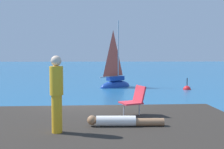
# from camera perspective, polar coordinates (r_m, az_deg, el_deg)

# --- Properties ---
(ground_plane) EXTENTS (160.00, 160.00, 0.00)m
(ground_plane) POSITION_cam_1_polar(r_m,az_deg,el_deg) (10.45, -4.73, -10.52)
(ground_plane) COLOR #236093
(shore_ledge) EXTENTS (6.94, 4.78, 1.01)m
(shore_ledge) POSITION_cam_1_polar(r_m,az_deg,el_deg) (7.05, -0.98, -13.61)
(shore_ledge) COLOR #2D2823
(shore_ledge) RESTS_ON ground
(boulder_seaward) EXTENTS (1.41, 1.52, 0.81)m
(boulder_seaward) POSITION_cam_1_polar(r_m,az_deg,el_deg) (9.71, 6.96, -11.71)
(boulder_seaward) COLOR #2C261F
(boulder_seaward) RESTS_ON ground
(boulder_inland) EXTENTS (2.02, 1.83, 1.16)m
(boulder_inland) POSITION_cam_1_polar(r_m,az_deg,el_deg) (9.84, -18.44, -11.68)
(boulder_inland) COLOR #302926
(boulder_inland) RESTS_ON ground
(sailboat_near) EXTENTS (2.96, 2.77, 5.77)m
(sailboat_near) POSITION_cam_1_polar(r_m,az_deg,el_deg) (22.42, 0.67, -1.72)
(sailboat_near) COLOR #193D99
(sailboat_near) RESTS_ON ground
(person_sunbather) EXTENTS (1.76, 0.25, 0.25)m
(person_sunbather) POSITION_cam_1_polar(r_m,az_deg,el_deg) (6.54, 1.97, -9.41)
(person_sunbather) COLOR white
(person_sunbather) RESTS_ON shore_ledge
(person_standing) EXTENTS (0.28, 0.28, 1.62)m
(person_standing) POSITION_cam_1_polar(r_m,az_deg,el_deg) (6.00, -11.15, -3.46)
(person_standing) COLOR gold
(person_standing) RESTS_ON shore_ledge
(beach_chair) EXTENTS (0.73, 0.67, 0.80)m
(beach_chair) POSITION_cam_1_polar(r_m,az_deg,el_deg) (7.59, 4.60, -4.98)
(beach_chair) COLOR #E03342
(beach_chair) RESTS_ON shore_ledge
(marker_buoy) EXTENTS (0.56, 0.56, 1.13)m
(marker_buoy) POSITION_cam_1_polar(r_m,az_deg,el_deg) (21.57, 14.92, -2.93)
(marker_buoy) COLOR red
(marker_buoy) RESTS_ON ground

